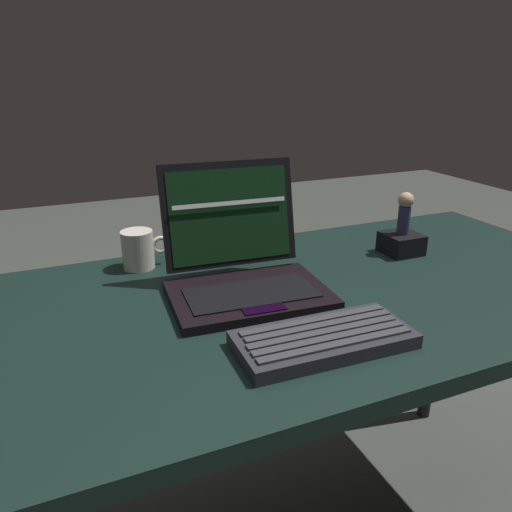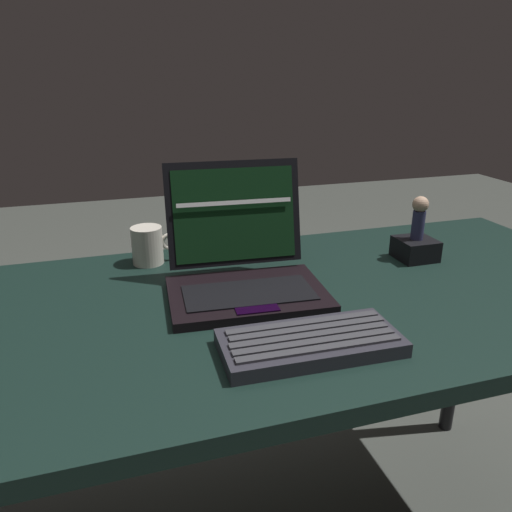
{
  "view_description": "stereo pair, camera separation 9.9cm",
  "coord_description": "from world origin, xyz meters",
  "px_view_note": "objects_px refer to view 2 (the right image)",
  "views": [
    {
      "loc": [
        -0.39,
        -0.82,
        1.18
      ],
      "look_at": [
        -0.02,
        0.04,
        0.83
      ],
      "focal_mm": 34.68,
      "sensor_mm": 36.0,
      "label": 1
    },
    {
      "loc": [
        -0.3,
        -0.85,
        1.18
      ],
      "look_at": [
        -0.02,
        0.04,
        0.83
      ],
      "focal_mm": 34.68,
      "sensor_mm": 36.0,
      "label": 2
    }
  ],
  "objects_px": {
    "figurine_stand": "(415,249)",
    "laptop_front": "(243,268)",
    "figurine": "(419,215)",
    "coffee_mug": "(148,245)",
    "external_keyboard": "(310,342)"
  },
  "relations": [
    {
      "from": "figurine_stand",
      "to": "laptop_front",
      "type": "bearing_deg",
      "value": -172.84
    },
    {
      "from": "figurine_stand",
      "to": "figurine",
      "type": "bearing_deg",
      "value": -90.0
    },
    {
      "from": "coffee_mug",
      "to": "figurine_stand",
      "type": "bearing_deg",
      "value": -14.67
    },
    {
      "from": "figurine",
      "to": "figurine_stand",
      "type": "bearing_deg",
      "value": 90.0
    },
    {
      "from": "external_keyboard",
      "to": "laptop_front",
      "type": "bearing_deg",
      "value": 99.34
    },
    {
      "from": "figurine",
      "to": "coffee_mug",
      "type": "distance_m",
      "value": 0.64
    },
    {
      "from": "laptop_front",
      "to": "figurine_stand",
      "type": "bearing_deg",
      "value": 7.16
    },
    {
      "from": "laptop_front",
      "to": "figurine",
      "type": "xyz_separation_m",
      "value": [
        0.45,
        0.06,
        0.06
      ]
    },
    {
      "from": "external_keyboard",
      "to": "figurine",
      "type": "xyz_separation_m",
      "value": [
        0.41,
        0.31,
        0.1
      ]
    },
    {
      "from": "coffee_mug",
      "to": "figurine",
      "type": "bearing_deg",
      "value": -14.67
    },
    {
      "from": "external_keyboard",
      "to": "figurine_stand",
      "type": "distance_m",
      "value": 0.51
    },
    {
      "from": "external_keyboard",
      "to": "figurine_stand",
      "type": "bearing_deg",
      "value": 37.39
    },
    {
      "from": "figurine_stand",
      "to": "coffee_mug",
      "type": "relative_size",
      "value": 0.8
    },
    {
      "from": "laptop_front",
      "to": "external_keyboard",
      "type": "bearing_deg",
      "value": -80.66
    },
    {
      "from": "external_keyboard",
      "to": "coffee_mug",
      "type": "distance_m",
      "value": 0.52
    }
  ]
}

